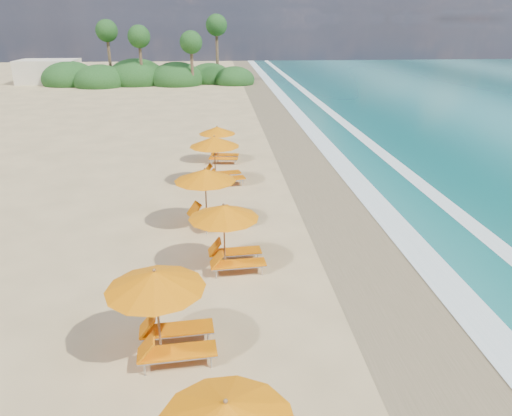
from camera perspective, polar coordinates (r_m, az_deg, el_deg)
name	(u,v)px	position (r m, az deg, el deg)	size (l,w,h in m)	color
ground	(256,238)	(17.69, 0.00, -3.62)	(160.00, 160.00, 0.00)	tan
wet_sand	(363,235)	(18.42, 12.52, -3.09)	(4.00, 160.00, 0.01)	#8C7753
surf_foam	(433,232)	(19.36, 20.20, -2.64)	(4.00, 160.00, 0.01)	white
station_1	(165,307)	(11.53, -10.68, -11.46)	(2.65, 2.48, 2.33)	olive
station_2	(230,232)	(15.17, -3.14, -2.87)	(2.52, 2.36, 2.24)	olive
station_3	(210,193)	(18.41, -5.45, 1.78)	(3.13, 3.13, 2.37)	olive
station_4	(219,157)	(23.23, -4.43, 6.06)	(2.90, 2.77, 2.41)	olive
station_5	(220,142)	(26.98, -4.25, 7.82)	(2.39, 2.26, 2.06)	olive
treeline	(145,76)	(62.42, -13.05, 14.97)	(25.80, 8.80, 9.74)	#163D14
beach_building	(49,71)	(67.50, -23.31, 14.63)	(7.00, 5.00, 2.80)	beige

